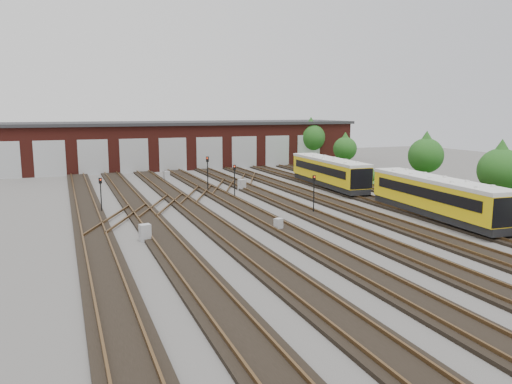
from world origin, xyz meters
name	(u,v)px	position (x,y,z in m)	size (l,w,h in m)	color
ground	(302,225)	(0.00, 0.00, 0.00)	(120.00, 120.00, 0.00)	#494643
track_network	(296,222)	(-0.17, 0.59, 0.11)	(30.40, 70.00, 0.33)	black
maintenance_shed	(178,144)	(-0.01, 39.97, 3.20)	(51.00, 12.50, 6.35)	#4F1913
grass_verge	(424,189)	(19.00, 10.00, 0.03)	(8.00, 55.00, 0.05)	#234B19
metro_train	(436,196)	(10.00, -2.04, 1.76)	(3.25, 45.59, 2.78)	black
signal_mast_0	(101,191)	(-12.95, 9.35, 1.79)	(0.25, 0.24, 2.80)	black
signal_mast_1	(235,177)	(-1.13, 11.47, 2.00)	(0.27, 0.26, 3.14)	black
signal_mast_2	(208,170)	(-2.41, 15.88, 2.25)	(0.30, 0.29, 3.55)	black
signal_mast_3	(314,189)	(2.51, 3.05, 1.94)	(0.25, 0.23, 3.05)	black
relay_cabinet_0	(145,233)	(-11.10, -0.50, 0.54)	(0.65, 0.54, 1.08)	#A5A6AA
relay_cabinet_1	(166,176)	(-4.51, 25.94, 0.53)	(0.64, 0.53, 1.07)	#A5A6AA
relay_cabinet_2	(278,225)	(-2.30, -1.03, 0.43)	(0.51, 0.43, 0.85)	#A5A6AA
relay_cabinet_3	(242,185)	(1.16, 15.91, 0.55)	(0.66, 0.55, 1.11)	#A5A6AA
relay_cabinet_4	(334,178)	(12.87, 17.81, 0.48)	(0.58, 0.48, 0.96)	#A5A6AA
tree_0	(311,134)	(18.84, 35.00, 4.51)	(4.24, 4.24, 7.02)	#362118
tree_1	(345,146)	(19.40, 26.25, 3.31)	(3.11, 3.11, 5.16)	#362118
tree_2	(426,151)	(19.29, 10.35, 3.83)	(3.59, 3.59, 5.96)	#362118
tree_3	(501,165)	(16.81, -1.38, 3.73)	(3.50, 3.50, 5.81)	#362118
bush_0	(488,198)	(18.19, 0.94, 0.61)	(1.22, 1.22, 1.22)	#1B4915
bush_1	(370,175)	(17.23, 17.04, 0.63)	(1.26, 1.26, 1.26)	#1B4915
bush_2	(369,170)	(19.34, 20.52, 0.69)	(1.38, 1.38, 1.38)	#1B4915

